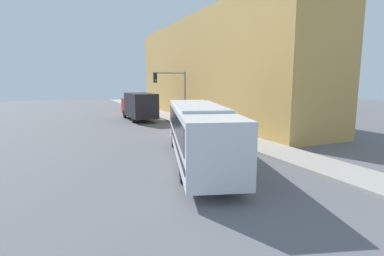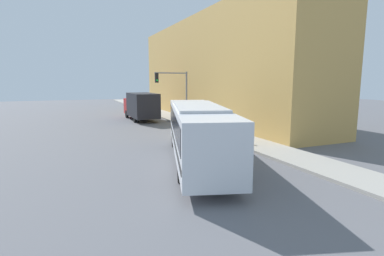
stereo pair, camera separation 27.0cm
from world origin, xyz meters
name	(u,v)px [view 1 (the left image)]	position (x,y,z in m)	size (l,w,h in m)	color
ground_plane	(193,166)	(0.00, 0.00, 0.00)	(120.00, 120.00, 0.00)	slate
sidewalk	(169,117)	(5.85, 20.00, 0.08)	(2.71, 70.00, 0.17)	#A8A399
building_facade	(211,70)	(10.21, 17.66, 5.58)	(6.00, 33.32, 11.17)	tan
city_bus	(198,128)	(0.60, 0.69, 1.79)	(5.94, 12.23, 3.07)	silver
delivery_truck	(139,105)	(1.99, 18.88, 1.63)	(2.46, 7.39, 2.99)	black
fire_hydrant	(244,137)	(5.10, 2.98, 0.57)	(0.23, 0.31, 0.81)	gold
traffic_light_pole	(174,88)	(4.10, 13.51, 3.63)	(3.28, 0.35, 5.02)	slate
parking_meter	(207,120)	(5.10, 8.55, 1.09)	(0.14, 0.14, 1.37)	slate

